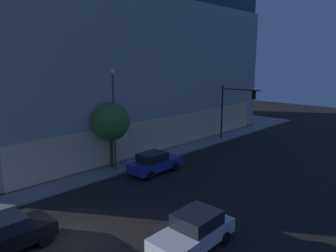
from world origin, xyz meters
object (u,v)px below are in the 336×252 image
at_px(traffic_light_far_corner, 234,104).
at_px(car_white, 194,231).
at_px(sidewalk_tree, 110,122).
at_px(car_blue, 155,162).
at_px(modern_building, 94,61).
at_px(street_lamp_sidewalk, 114,108).
at_px(car_black, 6,234).

bearing_deg(traffic_light_far_corner, car_white, -152.06).
height_order(sidewalk_tree, car_blue, sidewalk_tree).
relative_size(modern_building, traffic_light_far_corner, 5.82).
bearing_deg(car_white, street_lamp_sidewalk, 70.83).
bearing_deg(street_lamp_sidewalk, car_white, -109.17).
height_order(sidewalk_tree, car_white, sidewalk_tree).
height_order(traffic_light_far_corner, car_black, traffic_light_far_corner).
bearing_deg(modern_building, car_black, -132.77).
bearing_deg(car_blue, car_white, -123.38).
bearing_deg(car_white, traffic_light_far_corner, 27.94).
bearing_deg(car_black, car_blue, 12.47).
relative_size(traffic_light_far_corner, car_black, 1.45).
relative_size(modern_building, car_black, 8.45).
height_order(traffic_light_far_corner, street_lamp_sidewalk, street_lamp_sidewalk).
height_order(car_black, car_blue, car_blue).
bearing_deg(sidewalk_tree, traffic_light_far_corner, -7.69).
xyz_separation_m(street_lamp_sidewalk, sidewalk_tree, (0.03, 0.56, -1.23)).
distance_m(modern_building, traffic_light_far_corner, 17.97).
xyz_separation_m(street_lamp_sidewalk, car_blue, (1.84, -2.80, -4.42)).
bearing_deg(modern_building, car_white, -114.14).
bearing_deg(car_white, car_blue, 56.62).
xyz_separation_m(modern_building, car_white, (-11.54, -25.76, -8.10)).
bearing_deg(car_blue, traffic_light_far_corner, 5.47).
bearing_deg(traffic_light_far_corner, sidewalk_tree, 172.31).
bearing_deg(car_black, sidewalk_tree, 29.90).
xyz_separation_m(traffic_light_far_corner, car_black, (-25.94, -4.04, -3.42)).
xyz_separation_m(car_black, car_white, (6.48, -6.28, -0.01)).
distance_m(sidewalk_tree, car_white, 13.45).
xyz_separation_m(street_lamp_sidewalk, car_white, (-4.11, -11.83, -4.44)).
distance_m(modern_building, sidewalk_tree, 16.05).
distance_m(traffic_light_far_corner, car_blue, 13.99).
bearing_deg(street_lamp_sidewalk, car_black, -152.33).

